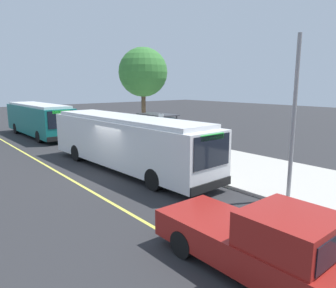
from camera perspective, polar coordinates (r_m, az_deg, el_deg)
The scene contains 11 objects.
ground_plane at distance 17.10m, azimuth -9.82°, elevation -5.25°, with size 120.00×120.00×0.00m, color #2B2B2D.
sidewalk_curb at distance 20.59m, azimuth 4.86°, elevation -2.20°, with size 44.00×6.40×0.15m, color #B7B2A8.
lane_stripe_center at distance 16.19m, azimuth -16.64°, elevation -6.45°, with size 36.00×0.14×0.01m, color #E0D64C.
transit_bus_main at distance 17.48m, azimuth -7.57°, elevation 0.61°, with size 12.43×3.15×2.95m.
transit_bus_second at distance 30.91m, azimuth -22.26°, elevation 4.24°, with size 10.80×2.77×2.95m.
pickup_truck at distance 8.34m, azimuth 16.55°, elevation -16.78°, with size 5.42×2.08×1.85m.
bus_shelter at distance 22.48m, azimuth -1.87°, elevation 3.69°, with size 2.90×1.60×2.48m.
waiting_bench at distance 22.35m, azimuth -0.96°, elevation 0.32°, with size 1.60×0.48×0.95m.
route_sign_post at distance 18.97m, azimuth -1.24°, elevation 2.52°, with size 0.44×0.08×2.80m.
street_tree_near_shelter at distance 27.02m, azimuth -4.51°, elevation 12.73°, with size 4.06×4.06×7.55m.
utility_pole at distance 13.33m, azimuth 21.73°, elevation 4.35°, with size 0.16×0.16×6.40m, color gray.
Camera 1 is at (14.38, -8.01, 4.64)m, focal length 33.81 mm.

